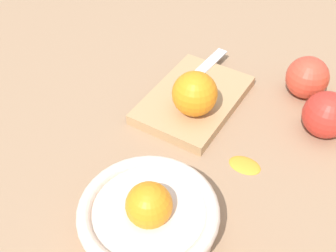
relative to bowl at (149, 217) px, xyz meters
The scene contains 8 objects.
ground_plane 0.19m from the bowl, 21.16° to the right, with size 2.40×2.40×0.00m, color #997556.
bowl is the anchor object (origin of this frame).
cutting_board 0.28m from the bowl, ahead, with size 0.22×0.15×0.02m, color tan.
orange_on_board 0.24m from the bowl, ahead, with size 0.08×0.08×0.08m, color orange.
knife 0.34m from the bowl, ahead, with size 0.15×0.05×0.01m.
apple_front_right 0.35m from the bowl, 35.05° to the right, with size 0.08×0.08×0.08m, color red.
apple_front_right_3 0.41m from the bowl, 22.63° to the right, with size 0.08×0.08×0.08m, color #D6422D.
citrus_peel 0.19m from the bowl, 30.19° to the right, with size 0.05×0.04×0.01m, color orange.
Camera 1 is at (-0.46, -0.07, 0.51)m, focal length 45.02 mm.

